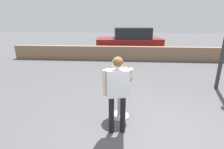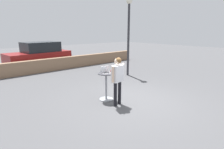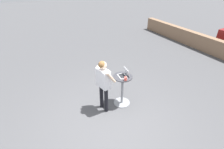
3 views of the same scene
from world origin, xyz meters
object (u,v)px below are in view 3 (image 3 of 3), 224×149
cafe_table (122,89)px  coffee_mug (126,79)px  standing_person (103,80)px  laptop (124,75)px

cafe_table → coffee_mug: bearing=-10.8°
cafe_table → standing_person: 0.78m
cafe_table → coffee_mug: size_ratio=8.26×
coffee_mug → standing_person: size_ratio=0.07×
laptop → coffee_mug: 0.23m
laptop → standing_person: size_ratio=0.21×
coffee_mug → standing_person: standing_person is taller
cafe_table → laptop: 0.51m
cafe_table → laptop: size_ratio=2.94×
laptop → coffee_mug: laptop is taller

